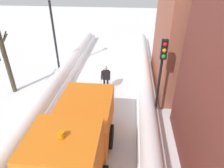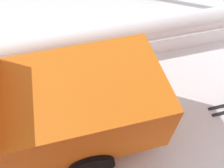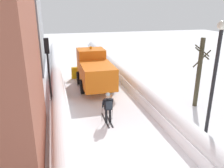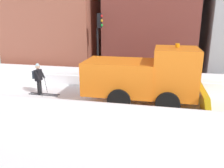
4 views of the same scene
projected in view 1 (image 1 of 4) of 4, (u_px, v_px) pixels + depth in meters
plow_truck at (77, 138)px, 7.68m from camera, size 3.20×5.98×3.12m
skier at (106, 77)px, 13.04m from camera, size 0.62×1.80×1.81m
traffic_light_pole at (161, 67)px, 9.34m from camera, size 0.28×0.42×4.48m
street_lamp at (53, 25)px, 14.54m from camera, size 0.40×0.40×5.67m
bare_tree_near at (6, 60)px, 12.23m from camera, size 1.13×1.18×4.45m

